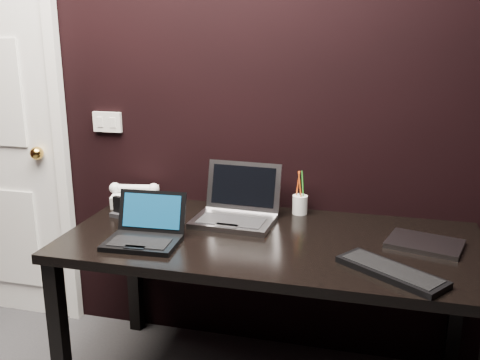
% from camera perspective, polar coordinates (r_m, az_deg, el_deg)
% --- Properties ---
extents(wall_back, '(4.00, 0.00, 4.00)m').
position_cam_1_polar(wall_back, '(2.53, -1.45, 9.70)').
color(wall_back, black).
rests_on(wall_back, ground).
extents(wall_switch, '(0.15, 0.02, 0.10)m').
position_cam_1_polar(wall_switch, '(2.78, -13.97, 6.03)').
color(wall_switch, silver).
rests_on(wall_switch, wall_back).
extents(desk, '(1.70, 0.80, 0.74)m').
position_cam_1_polar(desk, '(2.25, 3.29, -7.99)').
color(desk, black).
rests_on(desk, ground).
extents(netbook, '(0.30, 0.27, 0.18)m').
position_cam_1_polar(netbook, '(2.19, -10.11, -5.61)').
color(netbook, black).
rests_on(netbook, desk).
extents(silver_laptop, '(0.36, 0.33, 0.24)m').
position_cam_1_polar(silver_laptop, '(2.39, -0.41, -3.32)').
color(silver_laptop, '#939297').
rests_on(silver_laptop, desk).
extents(ext_keyboard, '(0.39, 0.33, 0.02)m').
position_cam_1_polar(ext_keyboard, '(1.96, 15.82, -9.36)').
color(ext_keyboard, black).
rests_on(ext_keyboard, desk).
extents(closed_laptop, '(0.32, 0.27, 0.02)m').
position_cam_1_polar(closed_laptop, '(2.25, 19.10, -6.43)').
color(closed_laptop, gray).
rests_on(closed_laptop, desk).
extents(desk_phone, '(0.25, 0.22, 0.12)m').
position_cam_1_polar(desk_phone, '(2.66, -11.12, -1.66)').
color(desk_phone, silver).
rests_on(desk_phone, desk).
extents(mobile_phone, '(0.06, 0.06, 0.09)m').
position_cam_1_polar(mobile_phone, '(2.51, -12.91, -3.04)').
color(mobile_phone, black).
rests_on(mobile_phone, desk).
extents(pen_cup, '(0.09, 0.09, 0.21)m').
position_cam_1_polar(pen_cup, '(2.49, 6.41, -2.54)').
color(pen_cup, white).
rests_on(pen_cup, desk).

